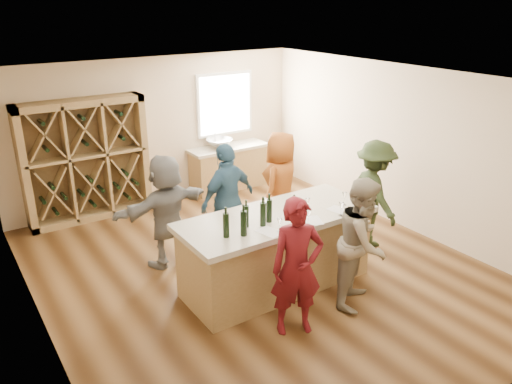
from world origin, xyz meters
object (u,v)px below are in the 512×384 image
wine_bottle_b (244,223)px  person_near_right (363,242)px  tasting_counter_base (276,253)px  wine_bottle_d (263,214)px  wine_bottle_e (269,211)px  person_near_left (297,267)px  sink (220,143)px  wine_bottle_f (294,211)px  wine_bottle_c (246,216)px  person_far_right (281,185)px  person_far_mid (228,200)px  wine_rack (86,161)px  wine_bottle_a (226,225)px  person_far_left (167,210)px  person_server (374,194)px

wine_bottle_b → person_near_right: person_near_right is taller
tasting_counter_base → person_near_right: bearing=-54.1°
tasting_counter_base → person_near_right: person_near_right is taller
wine_bottle_d → wine_bottle_e: bearing=22.0°
wine_bottle_d → person_near_left: 0.88m
sink → tasting_counter_base: (-1.24, -3.72, -0.51)m
wine_bottle_f → person_near_right: bearing=-45.4°
wine_bottle_e → wine_bottle_c: bearing=173.4°
wine_bottle_d → person_far_right: bearing=46.8°
wine_bottle_d → wine_bottle_f: size_ratio=1.06×
wine_bottle_e → person_far_mid: 1.40m
wine_rack → person_near_right: (2.14, -4.73, -0.23)m
wine_bottle_e → person_far_mid: (0.17, 1.35, -0.34)m
wine_rack → tasting_counter_base: (1.46, -3.79, -0.60)m
person_near_left → person_far_mid: size_ratio=0.96×
wine_bottle_a → wine_bottle_f: 0.96m
wine_bottle_b → sink: bearing=64.0°
wine_bottle_b → person_near_left: bearing=-66.8°
wine_bottle_a → wine_bottle_f: (0.96, -0.11, -0.01)m
wine_bottle_a → person_near_right: size_ratio=0.18×
person_far_right → person_far_left: size_ratio=1.05×
wine_rack → person_far_mid: 2.93m
wine_bottle_e → person_server: size_ratio=0.18×
wine_rack → person_near_right: 5.20m
person_server → person_near_right: bearing=144.7°
wine_rack → wine_bottle_d: size_ratio=6.95×
wine_bottle_d → person_near_right: person_near_right is taller
person_near_right → wine_bottle_c: bearing=113.2°
wine_bottle_a → wine_bottle_d: size_ratio=1.00×
person_near_right → wine_bottle_f: person_near_right is taller
wine_bottle_b → person_far_mid: size_ratio=0.18×
person_server → person_far_right: bearing=59.8°
person_near_left → wine_bottle_f: (0.46, 0.66, 0.37)m
sink → wine_bottle_c: (-1.78, -3.80, 0.21)m
wine_bottle_b → wine_bottle_d: bearing=15.6°
wine_rack → wine_bottle_b: wine_rack is taller
person_near_left → person_far_left: bearing=125.0°
wine_bottle_b → person_near_left: size_ratio=0.19×
wine_bottle_e → person_near_left: size_ratio=0.18×
wine_bottle_f → person_server: bearing=13.3°
person_far_right → wine_bottle_f: person_far_right is taller
wine_bottle_b → wine_bottle_d: 0.37m
sink → tasting_counter_base: 3.95m
wine_rack → wine_bottle_e: size_ratio=7.05×
wine_bottle_b → person_far_mid: bearing=66.3°
person_near_left → person_far_right: bearing=79.4°
wine_bottle_b → wine_bottle_d: (0.36, 0.10, -0.01)m
person_far_right → sink: bearing=-122.7°
person_far_right → person_server: bearing=107.3°
wine_bottle_c → person_near_right: person_near_right is taller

